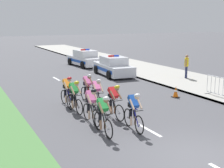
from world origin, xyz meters
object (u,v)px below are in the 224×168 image
object	(u,v)px
cyclist_fourth	(114,101)
crowd_barrier_middle	(223,88)
spectator_closest	(187,65)
cyclist_eighth	(88,88)
cyclist_sixth	(97,93)
traffic_cone_mid	(176,92)
cyclist_second	(134,111)
cyclist_fifth	(74,96)
cyclist_third	(91,105)
police_car_nearest	(113,67)
police_car_second	(85,59)
cyclist_seventh	(68,91)
cyclist_lead	(103,114)

from	to	relation	value
cyclist_fourth	crowd_barrier_middle	xyz separation A→B (m)	(6.68, 0.14, -0.14)
spectator_closest	cyclist_eighth	bearing A→B (deg)	-163.81
cyclist_sixth	traffic_cone_mid	size ratio (longest dim) A/B	2.69
cyclist_fourth	traffic_cone_mid	xyz separation A→B (m)	(4.76, 1.70, -0.48)
cyclist_second	cyclist_sixth	bearing A→B (deg)	91.48
cyclist_fifth	crowd_barrier_middle	world-z (taller)	cyclist_fifth
cyclist_fifth	traffic_cone_mid	size ratio (longest dim) A/B	2.69
cyclist_third	police_car_nearest	xyz separation A→B (m)	(6.02, 9.60, -0.11)
cyclist_sixth	traffic_cone_mid	distance (m)	4.86
cyclist_sixth	cyclist_eighth	distance (m)	1.41
cyclist_second	traffic_cone_mid	world-z (taller)	cyclist_second
police_car_second	cyclist_second	bearing A→B (deg)	-106.19
cyclist_fifth	traffic_cone_mid	distance (m)	5.96
police_car_nearest	traffic_cone_mid	distance (m)	7.72
cyclist_second	spectator_closest	world-z (taller)	spectator_closest
crowd_barrier_middle	cyclist_eighth	bearing A→B (deg)	157.05
cyclist_second	cyclist_seventh	size ratio (longest dim) A/B	1.00
cyclist_third	cyclist_sixth	bearing A→B (deg)	58.86
cyclist_third	crowd_barrier_middle	xyz separation A→B (m)	(7.81, 0.34, -0.14)
cyclist_seventh	cyclist_eighth	world-z (taller)	same
cyclist_sixth	crowd_barrier_middle	size ratio (longest dim) A/B	0.74
cyclist_seventh	traffic_cone_mid	xyz separation A→B (m)	(5.89, -1.05, -0.48)
cyclist_third	cyclist_fifth	bearing A→B (deg)	91.50
crowd_barrier_middle	cyclist_lead	bearing A→B (deg)	-168.12
spectator_closest	traffic_cone_mid	bearing A→B (deg)	-136.43
police_car_nearest	crowd_barrier_middle	xyz separation A→B (m)	(1.80, -9.26, -0.03)
cyclist_seventh	cyclist_second	bearing A→B (deg)	-75.53
cyclist_lead	cyclist_seventh	world-z (taller)	same
cyclist_eighth	spectator_closest	xyz separation A→B (m)	(8.72, 2.53, 0.30)
spectator_closest	cyclist_fourth	bearing A→B (deg)	-147.88
cyclist_fifth	spectator_closest	world-z (taller)	spectator_closest
cyclist_second	cyclist_sixth	size ratio (longest dim) A/B	1.00
cyclist_lead	traffic_cone_mid	distance (m)	6.82
cyclist_second	cyclist_sixth	distance (m)	3.21
cyclist_second	cyclist_seventh	distance (m)	4.54
cyclist_lead	cyclist_seventh	distance (m)	4.27
cyclist_third	cyclist_fourth	size ratio (longest dim) A/B	1.00
cyclist_second	cyclist_sixth	xyz separation A→B (m)	(-0.08, 3.21, 0.00)
cyclist_seventh	cyclist_eighth	bearing A→B (deg)	10.36
cyclist_eighth	crowd_barrier_middle	size ratio (longest dim) A/B	0.74
cyclist_third	police_car_second	bearing A→B (deg)	68.58
spectator_closest	cyclist_sixth	bearing A→B (deg)	-155.97
cyclist_fourth	police_car_second	xyz separation A→B (m)	(4.88, 15.15, -0.11)
cyclist_fourth	cyclist_second	bearing A→B (deg)	-89.81
police_car_nearest	cyclist_seventh	bearing A→B (deg)	-132.06
cyclist_fifth	traffic_cone_mid	world-z (taller)	cyclist_fifth
cyclist_second	cyclist_lead	bearing A→B (deg)	173.96
cyclist_fourth	traffic_cone_mid	distance (m)	5.08
spectator_closest	police_car_second	bearing A→B (deg)	111.78
cyclist_fifth	spectator_closest	distance (m)	10.65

